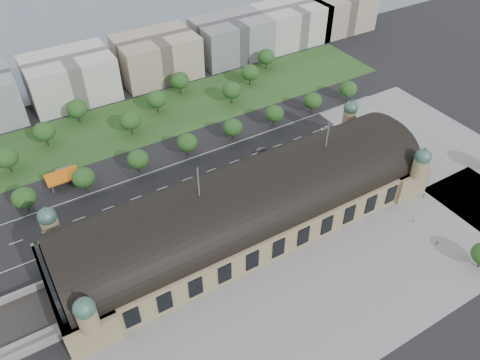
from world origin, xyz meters
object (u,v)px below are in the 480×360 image
parked_car_2 (130,230)px  bus_mid (211,185)px  parked_car_0 (77,243)px  pedestrian_2 (424,196)px  parked_car_6 (179,203)px  pedestrian_1 (437,243)px  petrol_station (64,174)px  traffic_car_6 (325,128)px  parked_car_1 (71,245)px  bus_east (245,173)px  parked_car_3 (119,235)px  parked_car_4 (164,217)px  traffic_car_4 (185,191)px  parked_car_5 (147,223)px  traffic_car_5 (261,149)px  pedestrian_0 (413,221)px  bus_west (193,193)px

parked_car_2 → bus_mid: 39.67m
parked_car_0 → pedestrian_2: size_ratio=2.38×
parked_car_6 → pedestrian_1: size_ratio=2.85×
petrol_station → pedestrian_2: size_ratio=7.27×
traffic_car_6 → parked_car_1: 131.42m
petrol_station → bus_east: (68.95, -38.28, -1.47)m
parked_car_3 → parked_car_4: (18.83, 0.00, 0.02)m
traffic_car_4 → parked_car_6: (-5.41, -5.91, 0.04)m
parked_car_4 → parked_car_5: parked_car_4 is taller
traffic_car_5 → parked_car_6: 51.06m
traffic_car_6 → parked_car_0: size_ratio=1.08×
traffic_car_6 → parked_car_1: parked_car_1 is taller
petrol_station → pedestrian_0: (110.53, -97.39, -2.03)m
parked_car_5 → bus_east: bus_east is taller
parked_car_5 → pedestrian_0: bearing=22.6°
bus_mid → parked_car_1: bearing=88.2°
parked_car_3 → parked_car_5: bearing=57.3°
parked_car_1 → bus_west: bus_west is taller
parked_car_4 → parked_car_3: bearing=-121.4°
pedestrian_1 → parked_car_0: bearing=106.1°
parked_car_4 → bus_east: 41.95m
parked_car_3 → bus_west: (34.50, 6.00, 1.08)m
parked_car_2 → bus_east: (56.04, 6.00, 0.82)m
traffic_car_4 → bus_west: bearing=22.6°
traffic_car_6 → parked_car_5: parked_car_5 is taller
bus_west → pedestrian_2: bearing=-116.8°
bus_west → pedestrian_2: size_ratio=6.61×
traffic_car_5 → bus_west: (-41.97, -11.76, 0.97)m
parked_car_1 → bus_east: size_ratio=0.54×
pedestrian_1 → parked_car_1: bearing=106.6°
parked_car_6 → pedestrian_2: bearing=29.0°
parked_car_0 → parked_car_2: parked_car_0 is taller
bus_mid → pedestrian_0: bearing=-139.5°
parked_car_3 → pedestrian_0: size_ratio=2.22×
traffic_car_6 → parked_car_4: 96.04m
traffic_car_5 → bus_east: bearing=124.4°
parked_car_1 → pedestrian_2: size_ratio=2.98×
parked_car_2 → pedestrian_2: pedestrian_2 is taller
pedestrian_2 → traffic_car_5: bearing=-9.2°
parked_car_4 → pedestrian_0: pedestrian_0 is taller
parked_car_0 → parked_car_5: (26.60, -4.00, -0.04)m
parked_car_2 → bus_east: 56.36m
parked_car_4 → parked_car_2: bearing=-121.4°
traffic_car_4 → bus_west: bus_west is taller
petrol_station → bus_mid: bearing=-36.1°
parked_car_1 → pedestrian_0: 132.25m
parked_car_0 → parked_car_1: 2.34m
traffic_car_5 → parked_car_4: bearing=105.4°
traffic_car_4 → bus_mid: bus_mid is taller
parked_car_5 → pedestrian_1: 110.96m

